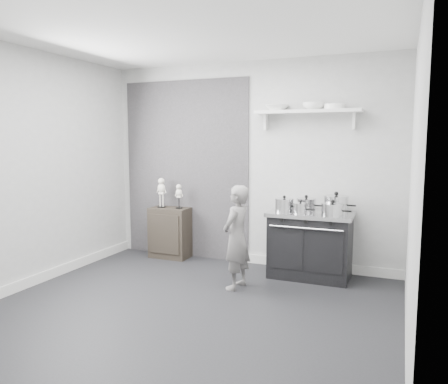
{
  "coord_description": "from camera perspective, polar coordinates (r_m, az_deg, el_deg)",
  "views": [
    {
      "loc": [
        1.92,
        -3.74,
        1.68
      ],
      "look_at": [
        -0.01,
        0.95,
        1.07
      ],
      "focal_mm": 35.0,
      "sensor_mm": 36.0,
      "label": 1
    }
  ],
  "objects": [
    {
      "name": "bowl_small",
      "position": [
        5.53,
        11.62,
        10.92
      ],
      "size": [
        0.27,
        0.27,
        0.08
      ],
      "primitive_type": "imported",
      "color": "white",
      "rests_on": "wall_shelf"
    },
    {
      "name": "pot_back_left",
      "position": [
        5.5,
        10.69,
        -1.58
      ],
      "size": [
        0.33,
        0.24,
        0.19
      ],
      "color": "silver",
      "rests_on": "stove"
    },
    {
      "name": "pot_back_right",
      "position": [
        5.42,
        14.42,
        -1.52
      ],
      "size": [
        0.38,
        0.29,
        0.25
      ],
      "color": "silver",
      "rests_on": "stove"
    },
    {
      "name": "ground",
      "position": [
        4.53,
        -4.59,
        -14.9
      ],
      "size": [
        4.0,
        4.0,
        0.0
      ],
      "primitive_type": "plane",
      "color": "black",
      "rests_on": "ground"
    },
    {
      "name": "pot_front_left",
      "position": [
        5.32,
        7.87,
        -1.71
      ],
      "size": [
        0.31,
        0.22,
        0.2
      ],
      "color": "silver",
      "rests_on": "stove"
    },
    {
      "name": "pot_front_right",
      "position": [
        5.14,
        14.0,
        -2.25
      ],
      "size": [
        0.34,
        0.25,
        0.19
      ],
      "color": "silver",
      "rests_on": "stove"
    },
    {
      "name": "stove",
      "position": [
        5.47,
        11.2,
        -6.72
      ],
      "size": [
        1.01,
        0.63,
        0.81
      ],
      "color": "black",
      "rests_on": "ground"
    },
    {
      "name": "child",
      "position": [
        4.92,
        1.64,
        -5.93
      ],
      "size": [
        0.34,
        0.46,
        1.18
      ],
      "primitive_type": "imported",
      "rotation": [
        0.0,
        0.0,
        -1.7
      ],
      "color": "slate",
      "rests_on": "ground"
    },
    {
      "name": "pot_front_center",
      "position": [
        5.22,
        9.96,
        -2.12
      ],
      "size": [
        0.26,
        0.17,
        0.16
      ],
      "color": "silver",
      "rests_on": "stove"
    },
    {
      "name": "skeleton_torso",
      "position": [
        6.13,
        -5.91,
        -0.34
      ],
      "size": [
        0.11,
        0.07,
        0.39
      ],
      "primitive_type": null,
      "color": "beige",
      "rests_on": "side_cabinet"
    },
    {
      "name": "plate_stack",
      "position": [
        5.48,
        14.24,
        10.76
      ],
      "size": [
        0.25,
        0.25,
        0.06
      ],
      "primitive_type": "cylinder",
      "color": "white",
      "rests_on": "wall_shelf"
    },
    {
      "name": "side_cabinet",
      "position": [
        6.29,
        -7.06,
        -5.29
      ],
      "size": [
        0.55,
        0.32,
        0.72
      ],
      "primitive_type": "cube",
      "color": "black",
      "rests_on": "ground"
    },
    {
      "name": "bowl_large",
      "position": [
        5.63,
        6.88,
        10.87
      ],
      "size": [
        0.29,
        0.29,
        0.07
      ],
      "primitive_type": "imported",
      "color": "white",
      "rests_on": "wall_shelf"
    },
    {
      "name": "skeleton_full",
      "position": [
        6.26,
        -8.18,
        0.21
      ],
      "size": [
        0.14,
        0.09,
        0.48
      ],
      "primitive_type": null,
      "color": "beige",
      "rests_on": "side_cabinet"
    },
    {
      "name": "room_shell",
      "position": [
        4.38,
        -4.95,
        6.33
      ],
      "size": [
        4.02,
        3.62,
        2.71
      ],
      "color": "#A2A2A0",
      "rests_on": "ground"
    },
    {
      "name": "wall_shelf",
      "position": [
        5.54,
        10.85,
        10.17
      ],
      "size": [
        1.3,
        0.26,
        0.24
      ],
      "color": "silver",
      "rests_on": "room_shell"
    }
  ]
}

